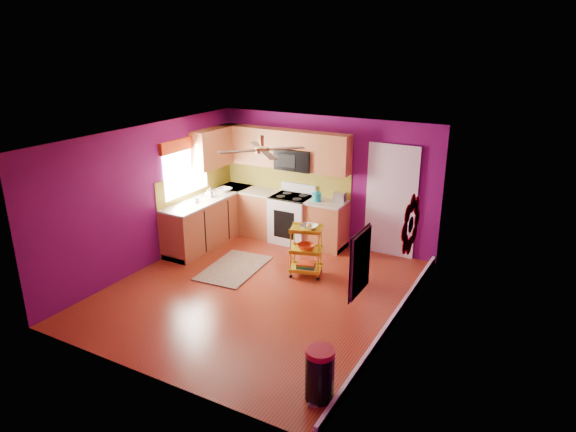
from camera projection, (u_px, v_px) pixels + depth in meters
The scene contains 18 objects.
ground at pixel (258, 291), 8.29m from camera, with size 5.00×5.00×0.00m, color maroon.
room_envelope at pixel (257, 195), 7.73m from camera, with size 4.54×5.04×2.52m.
lower_cabinets at pixel (249, 219), 10.26m from camera, with size 2.81×2.31×0.94m.
electric_range at pixel (292, 218), 10.17m from camera, with size 0.76×0.66×1.13m.
upper_cabinetry at pixel (261, 149), 10.05m from camera, with size 2.80×2.30×1.26m.
left_window at pixel (185, 158), 9.59m from camera, with size 0.08×1.35×1.08m.
panel_door at pixel (391, 202), 9.37m from camera, with size 0.95×0.11×2.15m.
right_wall_art at pixel (390, 240), 6.51m from camera, with size 0.04×2.74×1.04m.
ceiling_fan at pixel (262, 149), 7.69m from camera, with size 1.01×1.01×0.26m.
shag_rug at pixel (234, 268), 9.08m from camera, with size 0.86×1.41×0.02m, color black.
rolling_cart at pixel (306, 249), 8.69m from camera, with size 0.62×0.53×0.95m.
trash_can at pixel (320, 374), 5.74m from camera, with size 0.42×0.42×0.64m.
teal_kettle at pixel (317, 197), 9.70m from camera, with size 0.18×0.18×0.21m.
toaster at pixel (340, 197), 9.68m from camera, with size 0.22×0.15×0.18m, color beige.
soap_bottle_a at pixel (210, 193), 9.91m from camera, with size 0.09×0.09×0.19m, color #EA3F72.
soap_bottle_b at pixel (208, 193), 9.94m from camera, with size 0.12×0.12×0.16m, color white.
counter_dish at pixel (224, 190), 10.33m from camera, with size 0.29×0.29×0.07m, color white.
counter_cup at pixel (196, 200), 9.62m from camera, with size 0.11×0.11×0.09m, color white.
Camera 1 is at (4.00, -6.27, 3.88)m, focal length 32.00 mm.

